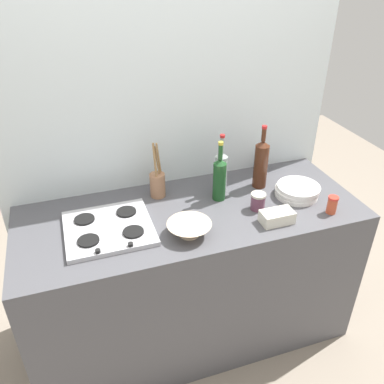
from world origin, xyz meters
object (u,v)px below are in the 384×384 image
(stovetop_hob, at_px, (109,228))
(condiment_jar_spare, at_px, (258,201))
(butter_dish, at_px, (277,217))
(utensil_crock, at_px, (158,184))
(plate_stack, at_px, (297,191))
(condiment_jar_rear, at_px, (332,205))
(condiment_jar_front, at_px, (263,165))
(wine_bottle_mid_right, at_px, (261,163))
(wine_bottle_leftmost, at_px, (221,171))
(mixing_bowl, at_px, (189,228))
(wine_bottle_mid_left, at_px, (219,178))

(stovetop_hob, xyz_separation_m, condiment_jar_spare, (0.77, -0.06, 0.03))
(butter_dish, bearing_deg, utensil_crock, 139.07)
(plate_stack, relative_size, butter_dish, 1.47)
(condiment_jar_rear, xyz_separation_m, condiment_jar_spare, (-0.34, 0.15, -0.00))
(butter_dish, distance_m, condiment_jar_front, 0.53)
(utensil_crock, xyz_separation_m, condiment_jar_rear, (0.81, -0.45, -0.03))
(wine_bottle_mid_right, height_order, butter_dish, wine_bottle_mid_right)
(wine_bottle_leftmost, distance_m, condiment_jar_spare, 0.27)
(utensil_crock, bearing_deg, condiment_jar_spare, -32.38)
(stovetop_hob, xyz_separation_m, utensil_crock, (0.31, 0.23, 0.06))
(mixing_bowl, height_order, utensil_crock, utensil_crock)
(wine_bottle_mid_left, xyz_separation_m, utensil_crock, (-0.31, 0.13, -0.05))
(condiment_jar_front, bearing_deg, wine_bottle_mid_left, -151.46)
(wine_bottle_mid_left, xyz_separation_m, condiment_jar_rear, (0.50, -0.31, -0.08))
(wine_bottle_mid_right, bearing_deg, mixing_bowl, -149.47)
(wine_bottle_mid_left, relative_size, condiment_jar_spare, 3.67)
(wine_bottle_mid_right, relative_size, mixing_bowl, 1.72)
(condiment_jar_front, bearing_deg, butter_dish, -109.57)
(wine_bottle_mid_left, bearing_deg, stovetop_hob, -170.73)
(wine_bottle_mid_right, relative_size, condiment_jar_spare, 4.01)
(wine_bottle_mid_right, distance_m, condiment_jar_rear, 0.44)
(wine_bottle_leftmost, bearing_deg, condiment_jar_front, 20.50)
(wine_bottle_mid_left, relative_size, condiment_jar_front, 3.86)
(wine_bottle_mid_left, xyz_separation_m, mixing_bowl, (-0.25, -0.26, -0.09))
(stovetop_hob, height_order, mixing_bowl, mixing_bowl)
(wine_bottle_leftmost, xyz_separation_m, wine_bottle_mid_left, (-0.04, -0.08, 0.00))
(condiment_jar_spare, bearing_deg, utensil_crock, 147.62)
(wine_bottle_mid_right, bearing_deg, wine_bottle_leftmost, 173.75)
(mixing_bowl, bearing_deg, condiment_jar_front, 36.25)
(wine_bottle_mid_left, distance_m, condiment_jar_rear, 0.59)
(plate_stack, height_order, utensil_crock, utensil_crock)
(butter_dish, bearing_deg, wine_bottle_mid_right, 77.43)
(plate_stack, relative_size, condiment_jar_spare, 2.62)
(wine_bottle_mid_right, relative_size, butter_dish, 2.25)
(mixing_bowl, xyz_separation_m, condiment_jar_spare, (0.41, 0.10, 0.01))
(butter_dish, height_order, utensil_crock, utensil_crock)
(condiment_jar_rear, bearing_deg, condiment_jar_front, 104.30)
(mixing_bowl, bearing_deg, wine_bottle_mid_right, 30.53)
(wine_bottle_mid_right, bearing_deg, condiment_jar_rear, -57.82)
(plate_stack, bearing_deg, utensil_crock, 161.37)
(utensil_crock, distance_m, condiment_jar_rear, 0.92)
(stovetop_hob, bearing_deg, plate_stack, -0.60)
(wine_bottle_mid_right, bearing_deg, plate_stack, -47.63)
(wine_bottle_mid_left, relative_size, condiment_jar_rear, 3.52)
(stovetop_hob, relative_size, wine_bottle_mid_left, 1.24)
(mixing_bowl, distance_m, condiment_jar_rear, 0.76)
(plate_stack, xyz_separation_m, butter_dish, (-0.23, -0.19, -0.00))
(mixing_bowl, height_order, condiment_jar_front, condiment_jar_front)
(plate_stack, distance_m, mixing_bowl, 0.69)
(condiment_jar_spare, bearing_deg, stovetop_hob, 175.63)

